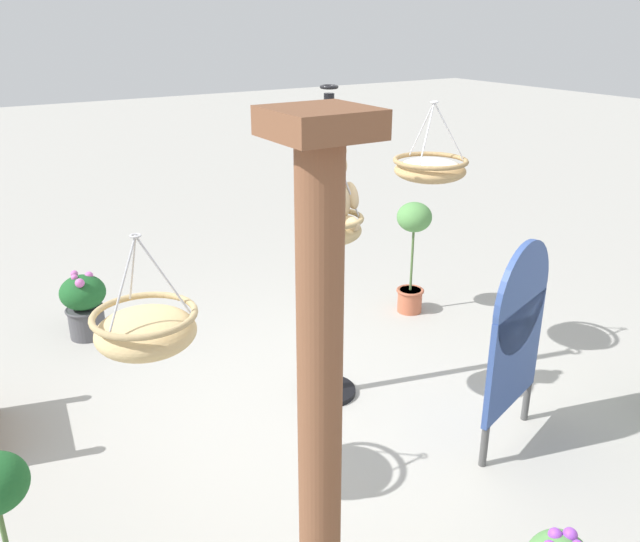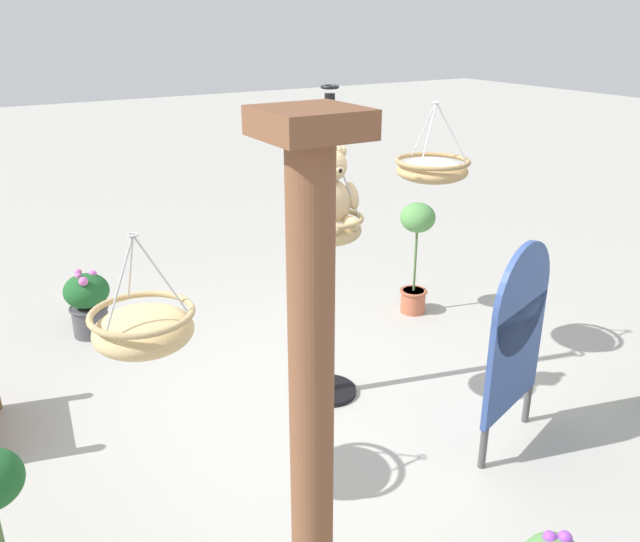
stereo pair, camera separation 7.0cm
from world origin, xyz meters
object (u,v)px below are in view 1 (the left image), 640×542
display_pole_central (328,310)px  hanging_basket_right_low (146,329)px  teddy_bear (332,194)px  display_sign_board (518,330)px  hanging_basket_left_high (430,168)px  greenhouse_pillar_right (320,435)px  potted_plant_fern_front (413,247)px  potted_plant_flowering_red (84,303)px  hanging_basket_with_teddy (330,227)px

display_pole_central → hanging_basket_right_low: size_ratio=3.52×
teddy_bear → display_sign_board: 1.51m
hanging_basket_left_high → display_sign_board: 1.45m
hanging_basket_left_high → greenhouse_pillar_right: 2.88m
hanging_basket_left_high → potted_plant_fern_front: 1.44m
greenhouse_pillar_right → potted_plant_flowering_red: size_ratio=3.96×
greenhouse_pillar_right → potted_plant_fern_front: (-2.75, -2.71, -0.52)m
hanging_basket_with_teddy → potted_plant_flowering_red: (1.21, -2.25, -1.13)m
hanging_basket_left_high → teddy_bear: bearing=14.3°
hanging_basket_with_teddy → hanging_basket_right_low: hanging_basket_with_teddy is taller
hanging_basket_left_high → greenhouse_pillar_right: size_ratio=0.24×
potted_plant_fern_front → potted_plant_flowering_red: potted_plant_fern_front is taller
hanging_basket_with_teddy → potted_plant_flowering_red: bearing=-61.7°
hanging_basket_left_high → display_sign_board: hanging_basket_left_high is taller
hanging_basket_left_high → hanging_basket_right_low: bearing=13.2°
hanging_basket_with_teddy → potted_plant_flowering_red: size_ratio=1.11×
hanging_basket_right_low → display_pole_central: bearing=-159.4°
greenhouse_pillar_right → hanging_basket_left_high: bearing=-139.2°
hanging_basket_with_teddy → hanging_basket_right_low: 1.44m
hanging_basket_with_teddy → potted_plant_fern_front: 2.15m
display_pole_central → hanging_basket_right_low: display_pole_central is taller
potted_plant_flowering_red → hanging_basket_left_high: bearing=138.8°
hanging_basket_left_high → hanging_basket_right_low: size_ratio=0.90×
hanging_basket_left_high → hanging_basket_right_low: hanging_basket_left_high is taller
hanging_basket_left_high → potted_plant_fern_front: (-0.60, -0.85, -1.00)m
hanging_basket_with_teddy → display_pole_central: bearing=-121.0°
display_pole_central → potted_plant_fern_front: bearing=-150.8°
teddy_bear → potted_plant_fern_front: 2.25m
potted_plant_fern_front → display_sign_board: bearing=68.4°
hanging_basket_with_teddy → potted_plant_fern_front: (-1.67, -1.10, -0.78)m
hanging_basket_with_teddy → display_sign_board: 1.41m
potted_plant_fern_front → display_sign_board: 2.19m
hanging_basket_with_teddy → teddy_bear: (0.00, 0.02, 0.23)m
display_pole_central → potted_plant_fern_front: display_pole_central is taller
greenhouse_pillar_right → display_sign_board: greenhouse_pillar_right is taller
hanging_basket_left_high → greenhouse_pillar_right: greenhouse_pillar_right is taller
display_pole_central → hanging_basket_with_teddy: bearing=59.0°
hanging_basket_left_high → potted_plant_flowering_red: bearing=-41.2°
potted_plant_fern_front → potted_plant_flowering_red: bearing=-21.8°
teddy_bear → greenhouse_pillar_right: bearing=55.7°
potted_plant_fern_front → display_sign_board: display_sign_board is taller
hanging_basket_left_high → greenhouse_pillar_right: (2.15, 1.86, -0.49)m
teddy_bear → display_sign_board: bearing=133.8°
potted_plant_fern_front → potted_plant_flowering_red: size_ratio=1.79×
hanging_basket_right_low → potted_plant_fern_front: hanging_basket_right_low is taller
display_pole_central → hanging_basket_left_high: (-0.92, 0.00, 0.97)m
greenhouse_pillar_right → potted_plant_flowering_red: (0.13, -3.86, -0.87)m
display_pole_central → greenhouse_pillar_right: greenhouse_pillar_right is taller
display_sign_board → hanging_basket_right_low: bearing=-15.0°
display_pole_central → potted_plant_fern_front: size_ratio=2.08×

